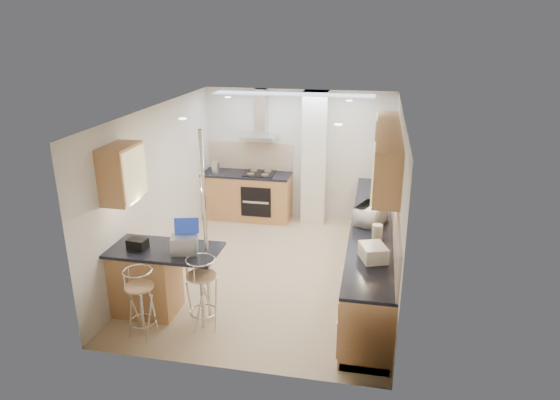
% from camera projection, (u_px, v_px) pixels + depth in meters
% --- Properties ---
extents(ground, '(4.80, 4.80, 0.00)m').
position_uv_depth(ground, '(272.00, 270.00, 7.80)').
color(ground, tan).
rests_on(ground, ground).
extents(room_shell, '(3.64, 4.84, 2.51)m').
position_uv_depth(room_shell, '(298.00, 170.00, 7.57)').
color(room_shell, silver).
rests_on(room_shell, ground).
extents(right_counter, '(0.63, 4.40, 0.92)m').
position_uv_depth(right_counter, '(371.00, 252.00, 7.37)').
color(right_counter, '#9E723F').
rests_on(right_counter, ground).
extents(back_counter, '(1.70, 0.63, 0.92)m').
position_uv_depth(back_counter, '(247.00, 196.00, 9.76)').
color(back_counter, '#9E723F').
rests_on(back_counter, ground).
extents(peninsula, '(1.47, 0.72, 0.94)m').
position_uv_depth(peninsula, '(165.00, 281.00, 6.51)').
color(peninsula, '#9E723F').
rests_on(peninsula, ground).
extents(microwave, '(0.51, 0.60, 0.28)m').
position_uv_depth(microwave, '(371.00, 215.00, 7.14)').
color(microwave, white).
rests_on(microwave, right_counter).
extents(laptop, '(0.37, 0.32, 0.22)m').
position_uv_depth(laptop, '(184.00, 245.00, 6.20)').
color(laptop, '#96999E').
rests_on(laptop, peninsula).
extents(bag, '(0.25, 0.20, 0.13)m').
position_uv_depth(bag, '(138.00, 244.00, 6.33)').
color(bag, black).
rests_on(bag, peninsula).
extents(bar_stool_near, '(0.44, 0.44, 0.91)m').
position_uv_depth(bar_stool_near, '(141.00, 303.00, 6.04)').
color(bar_stool_near, tan).
rests_on(bar_stool_near, ground).
extents(bar_stool_end, '(0.55, 0.55, 0.96)m').
position_uv_depth(bar_stool_end, '(202.00, 293.00, 6.20)').
color(bar_stool_end, tan).
rests_on(bar_stool_end, ground).
extents(jar_a, '(0.15, 0.15, 0.18)m').
position_uv_depth(jar_a, '(374.00, 201.00, 7.83)').
color(jar_a, beige).
rests_on(jar_a, right_counter).
extents(jar_b, '(0.13, 0.13, 0.14)m').
position_uv_depth(jar_b, '(379.00, 191.00, 8.34)').
color(jar_b, beige).
rests_on(jar_b, right_counter).
extents(jar_c, '(0.19, 0.19, 0.21)m').
position_uv_depth(jar_c, '(377.00, 232.00, 6.63)').
color(jar_c, '#ADA38A').
rests_on(jar_c, right_counter).
extents(jar_d, '(0.13, 0.13, 0.14)m').
position_uv_depth(jar_d, '(374.00, 253.00, 6.12)').
color(jar_d, white).
rests_on(jar_d, right_counter).
extents(bread_bin, '(0.39, 0.43, 0.19)m').
position_uv_depth(bread_bin, '(373.00, 253.00, 6.07)').
color(bread_bin, beige).
rests_on(bread_bin, right_counter).
extents(kettle, '(0.16, 0.16, 0.23)m').
position_uv_depth(kettle, '(216.00, 167.00, 9.59)').
color(kettle, silver).
rests_on(kettle, back_counter).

